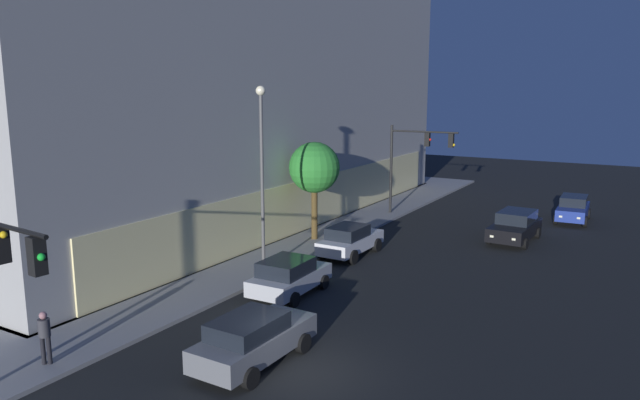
% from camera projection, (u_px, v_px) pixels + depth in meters
% --- Properties ---
extents(ground_plane, '(120.00, 120.00, 0.00)m').
position_uv_depth(ground_plane, '(301.00, 373.00, 18.36)').
color(ground_plane, black).
extents(modern_building, '(39.28, 31.50, 21.11)m').
position_uv_depth(modern_building, '(130.00, 62.00, 43.01)').
color(modern_building, '#4C4C51').
rests_on(modern_building, ground).
extents(traffic_light_far_corner, '(0.44, 4.63, 6.02)m').
position_uv_depth(traffic_light_far_corner, '(416.00, 152.00, 39.64)').
color(traffic_light_far_corner, black).
rests_on(traffic_light_far_corner, sidewalk_corner).
extents(street_lamp_sidewalk, '(0.44, 0.44, 8.61)m').
position_uv_depth(street_lamp_sidewalk, '(262.00, 158.00, 27.18)').
color(street_lamp_sidewalk, '#535353').
rests_on(street_lamp_sidewalk, sidewalk_corner).
extents(sidewalk_tree, '(2.86, 2.86, 5.55)m').
position_uv_depth(sidewalk_tree, '(314.00, 168.00, 33.28)').
color(sidewalk_tree, '#4F3C1E').
rests_on(sidewalk_tree, sidewalk_corner).
extents(pedestrian_waiting, '(0.36, 0.36, 1.72)m').
position_uv_depth(pedestrian_waiting, '(45.00, 333.00, 18.44)').
color(pedestrian_waiting, black).
rests_on(pedestrian_waiting, sidewalk_corner).
extents(car_grey, '(4.60, 2.14, 1.63)m').
position_uv_depth(car_grey, '(253.00, 338.00, 18.84)').
color(car_grey, slate).
rests_on(car_grey, ground).
extents(car_silver, '(4.09, 2.23, 1.59)m').
position_uv_depth(car_silver, '(289.00, 276.00, 25.19)').
color(car_silver, '#B7BABF').
rests_on(car_silver, ground).
extents(car_white, '(4.42, 2.04, 1.63)m').
position_uv_depth(car_white, '(350.00, 240.00, 31.03)').
color(car_white, silver).
rests_on(car_white, ground).
extents(car_black, '(4.75, 2.37, 1.70)m').
position_uv_depth(car_black, '(515.00, 226.00, 34.04)').
color(car_black, black).
rests_on(car_black, ground).
extents(car_blue, '(4.49, 2.14, 1.66)m').
position_uv_depth(car_blue, '(573.00, 208.00, 38.98)').
color(car_blue, navy).
rests_on(car_blue, ground).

